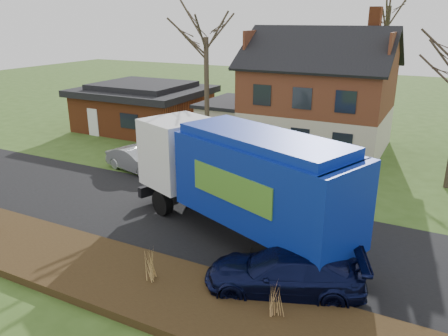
% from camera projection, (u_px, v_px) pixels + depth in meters
% --- Properties ---
extents(ground, '(120.00, 120.00, 0.00)m').
position_uv_depth(ground, '(186.00, 218.00, 19.80)').
color(ground, '#35501A').
rests_on(ground, ground).
extents(road, '(80.00, 7.00, 0.02)m').
position_uv_depth(road, '(186.00, 217.00, 19.80)').
color(road, black).
rests_on(road, ground).
extents(mulch_verge, '(80.00, 3.50, 0.30)m').
position_uv_depth(mulch_verge, '(106.00, 272.00, 15.29)').
color(mulch_verge, black).
rests_on(mulch_verge, ground).
extents(main_house, '(12.95, 8.95, 9.26)m').
position_uv_depth(main_house, '(311.00, 89.00, 29.55)').
color(main_house, beige).
rests_on(main_house, ground).
extents(ranch_house, '(9.80, 8.20, 3.70)m').
position_uv_depth(ranch_house, '(144.00, 106.00, 35.32)').
color(ranch_house, brown).
rests_on(ranch_house, ground).
extents(garbage_truck, '(11.03, 6.61, 4.60)m').
position_uv_depth(garbage_truck, '(241.00, 177.00, 17.24)').
color(garbage_truck, black).
rests_on(garbage_truck, ground).
extents(silver_sedan, '(4.46, 2.42, 1.39)m').
position_uv_depth(silver_sedan, '(137.00, 160.00, 25.61)').
color(silver_sedan, '#AEB2B6').
rests_on(silver_sedan, ground).
extents(navy_wagon, '(5.60, 3.78, 1.51)m').
position_uv_depth(navy_wagon, '(284.00, 273.00, 14.16)').
color(navy_wagon, black).
rests_on(navy_wagon, ground).
extents(tree_front_west, '(3.50, 3.50, 10.41)m').
position_uv_depth(tree_front_west, '(206.00, 18.00, 26.30)').
color(tree_front_west, '#433628').
rests_on(tree_front_west, ground).
extents(grass_clump_mid, '(0.39, 0.32, 1.08)m').
position_uv_depth(grass_clump_mid, '(151.00, 264.00, 14.49)').
color(grass_clump_mid, tan).
rests_on(grass_clump_mid, mulch_verge).
extents(grass_clump_east, '(0.39, 0.32, 0.97)m').
position_uv_depth(grass_clump_east, '(277.00, 301.00, 12.72)').
color(grass_clump_east, '#A97F4A').
rests_on(grass_clump_east, mulch_verge).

